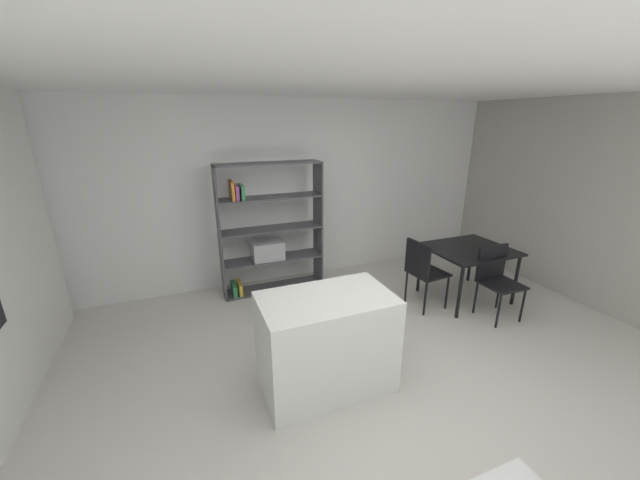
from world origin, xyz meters
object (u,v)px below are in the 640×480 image
(kitchen_island, at_px, (326,343))
(dining_table, at_px, (469,253))
(dining_chair_island_side, at_px, (423,268))
(open_bookshelf, at_px, (267,235))
(dining_chair_near, at_px, (496,275))

(kitchen_island, distance_m, dining_table, 2.64)
(dining_table, relative_size, dining_chair_island_side, 1.14)
(open_bookshelf, bearing_deg, kitchen_island, -90.00)
(dining_table, height_order, dining_chair_near, dining_chair_near)
(open_bookshelf, distance_m, dining_chair_near, 3.06)
(kitchen_island, distance_m, open_bookshelf, 2.21)
(kitchen_island, relative_size, dining_chair_island_side, 1.25)
(kitchen_island, bearing_deg, dining_table, 19.96)
(dining_chair_near, bearing_deg, dining_table, 91.30)
(kitchen_island, height_order, dining_chair_island_side, dining_chair_island_side)
(kitchen_island, bearing_deg, dining_chair_island_side, 27.30)
(dining_table, distance_m, dining_chair_near, 0.50)
(dining_table, relative_size, dining_chair_near, 1.18)
(dining_chair_island_side, bearing_deg, open_bookshelf, 48.49)
(kitchen_island, height_order, open_bookshelf, open_bookshelf)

